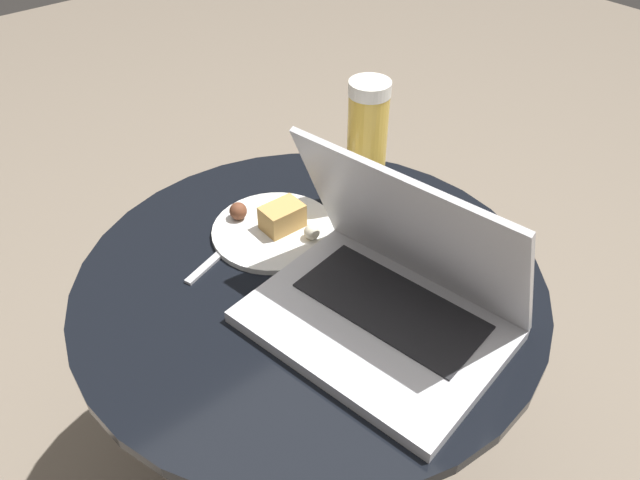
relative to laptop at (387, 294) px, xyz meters
The scene contains 7 objects.
ground_plane 0.60m from the laptop, 169.62° to the right, with size 6.00×6.00×0.00m, color #726656.
table 0.23m from the laptop, 169.62° to the right, with size 0.68×0.68×0.54m.
napkin 0.25m from the laptop, behind, with size 0.20×0.18×0.00m.
laptop is the anchor object (origin of this frame).
beer_glass 0.27m from the laptop, 143.02° to the left, with size 0.06×0.06×0.22m.
snack_plate 0.25m from the laptop, behind, with size 0.20×0.20×0.05m.
fork 0.28m from the laptop, 167.68° to the right, with size 0.08×0.19×0.00m.
Camera 1 is at (0.51, -0.41, 1.15)m, focal length 35.00 mm.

